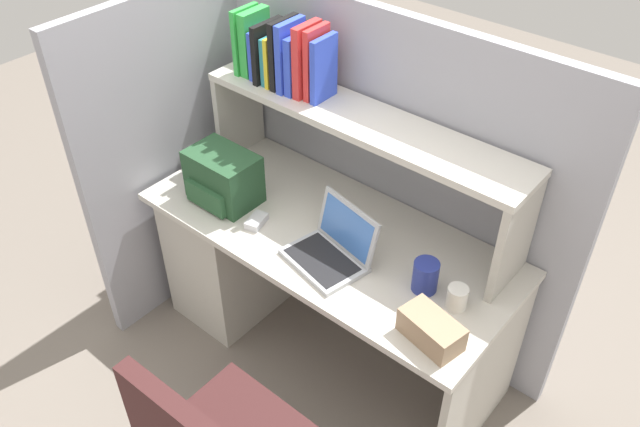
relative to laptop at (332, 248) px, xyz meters
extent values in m
plane|color=slate|center=(-0.12, 0.12, -0.78)|extent=(8.00, 8.00, 0.00)
cube|color=beige|center=(-0.12, 0.12, -0.07)|extent=(1.60, 0.70, 0.03)
cube|color=beige|center=(-0.67, 0.12, -0.43)|extent=(0.40, 0.64, 0.70)
cube|color=beige|center=(0.66, 0.12, -0.43)|extent=(0.03, 0.64, 0.70)
cube|color=#9E9EA8|center=(-0.12, 0.50, -0.01)|extent=(1.84, 0.05, 1.55)
cube|color=#9E9EA8|center=(-0.97, 0.07, -0.01)|extent=(0.05, 1.06, 1.55)
cube|color=#BCB7AC|center=(-0.82, 0.32, 0.16)|extent=(0.03, 0.28, 0.42)
cube|color=#BCB7AC|center=(0.58, 0.32, 0.16)|extent=(0.03, 0.28, 0.42)
cube|color=beige|center=(-0.12, 0.32, 0.38)|extent=(1.44, 0.28, 0.03)
cube|color=green|center=(-0.73, 0.31, 0.54)|extent=(0.02, 0.15, 0.28)
cube|color=green|center=(-0.69, 0.32, 0.54)|extent=(0.04, 0.15, 0.27)
cube|color=blue|center=(-0.64, 0.32, 0.50)|extent=(0.03, 0.14, 0.21)
cube|color=black|center=(-0.61, 0.31, 0.53)|extent=(0.03, 0.17, 0.25)
cube|color=teal|center=(-0.57, 0.33, 0.50)|extent=(0.02, 0.17, 0.21)
cube|color=yellow|center=(-0.55, 0.31, 0.51)|extent=(0.02, 0.16, 0.21)
cube|color=black|center=(-0.52, 0.32, 0.54)|extent=(0.03, 0.16, 0.29)
cube|color=blue|center=(-0.48, 0.31, 0.54)|extent=(0.03, 0.16, 0.29)
cube|color=blue|center=(-0.44, 0.32, 0.52)|extent=(0.03, 0.16, 0.24)
cube|color=red|center=(-0.40, 0.32, 0.55)|extent=(0.03, 0.15, 0.30)
cube|color=red|center=(-0.35, 0.33, 0.55)|extent=(0.03, 0.14, 0.29)
cube|color=blue|center=(-0.32, 0.33, 0.53)|extent=(0.03, 0.14, 0.26)
cube|color=#B7BABF|center=(-0.01, -0.04, -0.04)|extent=(0.35, 0.28, 0.02)
cube|color=black|center=(-0.01, -0.05, -0.03)|extent=(0.30, 0.22, 0.00)
cube|color=#B7BABF|center=(0.02, 0.07, 0.07)|extent=(0.31, 0.12, 0.20)
cube|color=#3F72CC|center=(0.01, 0.07, 0.07)|extent=(0.28, 0.10, 0.16)
cube|color=#264C2D|center=(-0.60, 0.00, 0.06)|extent=(0.30, 0.20, 0.23)
cube|color=#2B5734|center=(-0.60, -0.10, 0.01)|extent=(0.22, 0.04, 0.10)
cube|color=silver|center=(-0.37, -0.04, -0.03)|extent=(0.08, 0.12, 0.03)
cylinder|color=white|center=(0.50, 0.09, 0.00)|extent=(0.08, 0.08, 0.09)
cube|color=#9E7F60|center=(0.51, -0.10, 0.00)|extent=(0.24, 0.16, 0.10)
cylinder|color=navy|center=(0.37, 0.09, 0.01)|extent=(0.10, 0.10, 0.13)
camera|label=1|loc=(1.16, -1.46, 1.70)|focal=36.56mm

